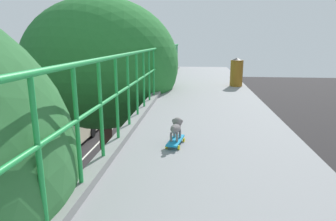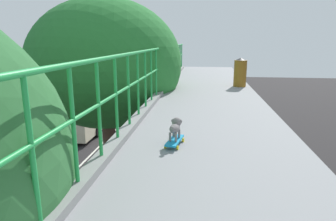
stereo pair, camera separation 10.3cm
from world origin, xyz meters
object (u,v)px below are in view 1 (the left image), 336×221
(car_grey_sixth, at_px, (15,178))
(toy_skateboard, at_px, (175,141))
(small_dog, at_px, (176,126))
(city_bus, at_px, (91,105))
(litter_bin, at_px, (237,72))
(car_black_fifth, at_px, (52,215))

(car_grey_sixth, height_order, toy_skateboard, toy_skateboard)
(toy_skateboard, xyz_separation_m, small_dog, (0.01, 0.05, 0.21))
(toy_skateboard, bearing_deg, small_dog, 83.31)
(city_bus, relative_size, small_dog, 29.13)
(toy_skateboard, height_order, litter_bin, litter_bin)
(car_grey_sixth, bearing_deg, litter_bin, -14.69)
(toy_skateboard, bearing_deg, city_bus, 114.14)
(car_black_fifth, xyz_separation_m, small_dog, (5.39, -5.66, 5.57))
(city_bus, height_order, small_dog, small_dog)
(toy_skateboard, height_order, small_dog, small_dog)
(small_dog, bearing_deg, car_black_fifth, 133.59)
(litter_bin, bearing_deg, toy_skateboard, -105.08)
(car_grey_sixth, height_order, city_bus, city_bus)
(car_grey_sixth, relative_size, toy_skateboard, 8.08)
(litter_bin, bearing_deg, car_black_fifth, -178.28)
(small_dog, bearing_deg, litter_bin, 74.85)
(city_bus, xyz_separation_m, litter_bin, (10.69, -14.37, 4.55))
(car_black_fifth, distance_m, small_dog, 9.59)
(car_grey_sixth, relative_size, small_dog, 11.68)
(car_grey_sixth, bearing_deg, car_black_fifth, -40.12)
(car_grey_sixth, relative_size, city_bus, 0.40)
(small_dog, distance_m, litter_bin, 6.08)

